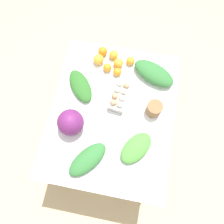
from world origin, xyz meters
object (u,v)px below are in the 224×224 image
at_px(paper_bag, 154,109).
at_px(greens_bunch_dandelion, 80,86).
at_px(orange_3, 99,59).
at_px(orange_2, 114,55).
at_px(orange_1, 107,68).
at_px(egg_carton, 120,95).
at_px(greens_bunch_scallion, 88,159).
at_px(orange_0, 130,61).
at_px(orange_4, 103,51).
at_px(orange_6, 117,72).
at_px(greens_bunch_chard, 154,73).
at_px(cabbage_purple, 71,122).
at_px(orange_5, 118,63).
at_px(greens_bunch_kale, 136,148).

xyz_separation_m(paper_bag, greens_bunch_dandelion, (-0.08, -0.56, -0.02)).
bearing_deg(orange_3, orange_2, 122.22).
xyz_separation_m(paper_bag, orange_1, (-0.27, -0.40, -0.02)).
relative_size(egg_carton, greens_bunch_dandelion, 0.89).
relative_size(greens_bunch_scallion, orange_0, 4.52).
distance_m(orange_4, orange_6, 0.21).
distance_m(greens_bunch_dandelion, greens_bunch_chard, 0.56).
bearing_deg(paper_bag, orange_4, -131.61).
distance_m(greens_bunch_chard, orange_1, 0.36).
bearing_deg(orange_6, greens_bunch_dandelion, -56.08).
xyz_separation_m(cabbage_purple, paper_bag, (-0.22, 0.55, -0.04)).
height_order(orange_0, orange_4, orange_4).
bearing_deg(orange_1, orange_5, 124.39).
bearing_deg(orange_2, orange_5, 36.34).
bearing_deg(egg_carton, orange_2, -155.41).
xyz_separation_m(greens_bunch_kale, orange_1, (-0.57, -0.31, 0.00)).
relative_size(orange_2, orange_4, 0.99).
relative_size(orange_1, orange_6, 1.01).
relative_size(egg_carton, paper_bag, 2.35).
height_order(paper_bag, orange_5, paper_bag).
height_order(egg_carton, paper_bag, paper_bag).
relative_size(orange_4, orange_6, 1.13).
bearing_deg(cabbage_purple, orange_1, 162.79).
bearing_deg(orange_1, greens_bunch_scallion, 0.73).
bearing_deg(paper_bag, orange_2, -136.95).
bearing_deg(orange_2, orange_4, -98.59).
bearing_deg(cabbage_purple, greens_bunch_chard, 134.85).
xyz_separation_m(greens_bunch_dandelion, greens_bunch_chard, (-0.20, 0.52, 0.01)).
distance_m(orange_0, orange_3, 0.25).
relative_size(orange_0, orange_3, 0.80).
height_order(cabbage_purple, orange_2, cabbage_purple).
relative_size(greens_bunch_scallion, orange_5, 3.99).
bearing_deg(paper_bag, orange_3, -124.48).
relative_size(paper_bag, orange_4, 1.51).
height_order(greens_bunch_kale, orange_3, orange_3).
distance_m(orange_0, orange_5, 0.10).
height_order(greens_bunch_scallion, orange_3, orange_3).
xyz_separation_m(greens_bunch_chard, greens_bunch_scallion, (0.72, -0.35, -0.01)).
distance_m(cabbage_purple, orange_5, 0.60).
distance_m(orange_1, orange_3, 0.10).
bearing_deg(greens_bunch_scallion, orange_5, 174.92).
xyz_separation_m(egg_carton, greens_bunch_scallion, (0.49, -0.13, -0.01)).
bearing_deg(orange_0, orange_2, -101.32).
relative_size(egg_carton, orange_3, 3.13).
bearing_deg(greens_bunch_chard, orange_5, -98.37).
xyz_separation_m(greens_bunch_chard, orange_3, (-0.04, -0.44, -0.00)).
height_order(egg_carton, orange_5, egg_carton).
distance_m(orange_3, orange_4, 0.08).
xyz_separation_m(greens_bunch_scallion, orange_4, (-0.84, -0.07, 0.00)).
height_order(orange_1, orange_3, orange_3).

